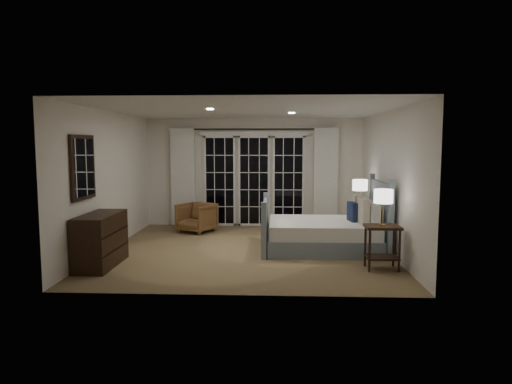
{
  "coord_description": "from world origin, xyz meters",
  "views": [
    {
      "loc": [
        0.51,
        -8.09,
        1.91
      ],
      "look_at": [
        0.15,
        0.05,
        1.05
      ],
      "focal_mm": 32.0,
      "sensor_mm": 36.0,
      "label": 1
    }
  ],
  "objects_px": {
    "lamp_left": "(383,197)",
    "nightstand_left": "(382,240)",
    "armchair": "(197,218)",
    "lamp_right": "(360,185)",
    "nightstand_right": "(359,218)",
    "dresser": "(101,240)",
    "bed": "(326,232)"
  },
  "relations": [
    {
      "from": "dresser",
      "to": "lamp_left",
      "type": "bearing_deg",
      "value": -0.05
    },
    {
      "from": "nightstand_right",
      "to": "lamp_right",
      "type": "xyz_separation_m",
      "value": [
        0.0,
        0.0,
        0.68
      ]
    },
    {
      "from": "nightstand_left",
      "to": "lamp_right",
      "type": "height_order",
      "value": "lamp_right"
    },
    {
      "from": "bed",
      "to": "nightstand_right",
      "type": "xyz_separation_m",
      "value": [
        0.81,
        1.16,
        0.07
      ]
    },
    {
      "from": "dresser",
      "to": "nightstand_right",
      "type": "bearing_deg",
      "value": 28.81
    },
    {
      "from": "armchair",
      "to": "lamp_right",
      "type": "bearing_deg",
      "value": 22.13
    },
    {
      "from": "nightstand_left",
      "to": "armchair",
      "type": "distance_m",
      "value": 4.37
    },
    {
      "from": "armchair",
      "to": "dresser",
      "type": "relative_size",
      "value": 0.6
    },
    {
      "from": "nightstand_left",
      "to": "lamp_left",
      "type": "relative_size",
      "value": 1.23
    },
    {
      "from": "lamp_left",
      "to": "lamp_right",
      "type": "relative_size",
      "value": 0.93
    },
    {
      "from": "bed",
      "to": "lamp_right",
      "type": "height_order",
      "value": "bed"
    },
    {
      "from": "nightstand_left",
      "to": "nightstand_right",
      "type": "relative_size",
      "value": 1.14
    },
    {
      "from": "nightstand_left",
      "to": "armchair",
      "type": "xyz_separation_m",
      "value": [
        -3.34,
        2.82,
        -0.13
      ]
    },
    {
      "from": "lamp_left",
      "to": "armchair",
      "type": "distance_m",
      "value": 4.45
    },
    {
      "from": "nightstand_left",
      "to": "dresser",
      "type": "bearing_deg",
      "value": 179.95
    },
    {
      "from": "nightstand_left",
      "to": "lamp_right",
      "type": "relative_size",
      "value": 1.15
    },
    {
      "from": "lamp_left",
      "to": "nightstand_left",
      "type": "bearing_deg",
      "value": 153.43
    },
    {
      "from": "nightstand_left",
      "to": "lamp_right",
      "type": "distance_m",
      "value": 2.53
    },
    {
      "from": "lamp_right",
      "to": "armchair",
      "type": "bearing_deg",
      "value": 173.9
    },
    {
      "from": "lamp_left",
      "to": "dresser",
      "type": "bearing_deg",
      "value": 179.95
    },
    {
      "from": "nightstand_right",
      "to": "armchair",
      "type": "bearing_deg",
      "value": 173.9
    },
    {
      "from": "dresser",
      "to": "armchair",
      "type": "bearing_deg",
      "value": 70.1
    },
    {
      "from": "nightstand_right",
      "to": "dresser",
      "type": "xyz_separation_m",
      "value": [
        -4.46,
        -2.45,
        0.02
      ]
    },
    {
      "from": "lamp_left",
      "to": "lamp_right",
      "type": "height_order",
      "value": "lamp_left"
    },
    {
      "from": "lamp_left",
      "to": "armchair",
      "type": "height_order",
      "value": "lamp_left"
    },
    {
      "from": "lamp_right",
      "to": "lamp_left",
      "type": "bearing_deg",
      "value": -92.24
    },
    {
      "from": "lamp_left",
      "to": "dresser",
      "type": "distance_m",
      "value": 4.42
    },
    {
      "from": "nightstand_right",
      "to": "dresser",
      "type": "height_order",
      "value": "dresser"
    },
    {
      "from": "bed",
      "to": "armchair",
      "type": "height_order",
      "value": "bed"
    },
    {
      "from": "lamp_left",
      "to": "dresser",
      "type": "relative_size",
      "value": 0.47
    },
    {
      "from": "armchair",
      "to": "lamp_left",
      "type": "bearing_deg",
      "value": -11.95
    },
    {
      "from": "bed",
      "to": "nightstand_right",
      "type": "bearing_deg",
      "value": 55.17
    }
  ]
}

